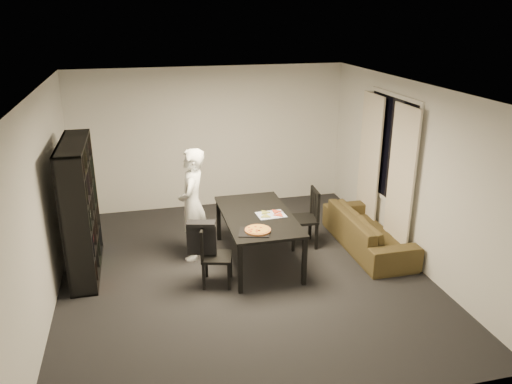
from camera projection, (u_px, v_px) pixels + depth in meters
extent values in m
cube|color=black|center=(243.00, 272.00, 7.12)|extent=(5.00, 5.50, 0.01)
cube|color=white|center=(241.00, 89.00, 6.22)|extent=(5.00, 5.50, 0.01)
cube|color=silver|center=(211.00, 138.00, 9.18)|extent=(5.00, 0.01, 2.60)
cube|color=silver|center=(312.00, 294.00, 4.16)|extent=(5.00, 0.01, 2.60)
cube|color=silver|center=(43.00, 203.00, 6.12)|extent=(0.01, 5.50, 2.60)
cube|color=silver|center=(411.00, 173.00, 7.23)|extent=(0.01, 5.50, 2.60)
cube|color=black|center=(391.00, 149.00, 7.70)|extent=(0.02, 1.40, 1.60)
cube|color=white|center=(391.00, 149.00, 7.70)|extent=(0.03, 1.52, 1.72)
cube|color=beige|center=(401.00, 182.00, 7.33)|extent=(0.03, 0.70, 2.25)
cube|color=beige|center=(369.00, 162.00, 8.28)|extent=(0.03, 0.70, 2.25)
cube|color=black|center=(81.00, 209.00, 6.86)|extent=(0.35, 1.50, 1.90)
cube|color=black|center=(258.00, 216.00, 7.23)|extent=(0.98, 1.77, 0.04)
cube|color=black|center=(240.00, 269.00, 6.50)|extent=(0.06, 0.06, 0.70)
cube|color=black|center=(304.00, 262.00, 6.70)|extent=(0.06, 0.06, 0.70)
cube|color=black|center=(219.00, 220.00, 8.02)|extent=(0.06, 0.06, 0.70)
cube|color=black|center=(271.00, 215.00, 8.22)|extent=(0.06, 0.06, 0.70)
cube|color=black|center=(217.00, 257.00, 6.71)|extent=(0.48, 0.48, 0.04)
cube|color=black|center=(203.00, 241.00, 6.63)|extent=(0.13, 0.39, 0.42)
cube|color=black|center=(203.00, 228.00, 6.57)|extent=(0.12, 0.37, 0.05)
cube|color=black|center=(229.00, 277.00, 6.62)|extent=(0.04, 0.04, 0.38)
cube|color=black|center=(230.00, 265.00, 6.94)|extent=(0.04, 0.04, 0.38)
cube|color=black|center=(204.00, 277.00, 6.63)|extent=(0.04, 0.04, 0.38)
cube|color=black|center=(206.00, 265.00, 6.94)|extent=(0.04, 0.04, 0.38)
cube|color=black|center=(302.00, 219.00, 7.80)|extent=(0.46, 0.46, 0.04)
cube|color=black|center=(315.00, 204.00, 7.75)|extent=(0.07, 0.43, 0.46)
cube|color=black|center=(316.00, 191.00, 7.68)|extent=(0.06, 0.41, 0.05)
cube|color=black|center=(288.00, 229.00, 8.03)|extent=(0.04, 0.04, 0.42)
cube|color=black|center=(293.00, 239.00, 7.68)|extent=(0.04, 0.04, 0.42)
cube|color=black|center=(310.00, 227.00, 8.09)|extent=(0.04, 0.04, 0.42)
cube|color=black|center=(316.00, 237.00, 7.74)|extent=(0.04, 0.04, 0.42)
cube|color=black|center=(202.00, 240.00, 6.62)|extent=(0.40, 0.17, 0.42)
cube|color=black|center=(201.00, 224.00, 6.54)|extent=(0.40, 0.25, 0.05)
imported|color=white|center=(192.00, 205.00, 7.30)|extent=(0.56, 0.70, 1.69)
cube|color=black|center=(254.00, 232.00, 6.64)|extent=(0.47, 0.42, 0.01)
cylinder|color=#AB6231|center=(258.00, 230.00, 6.66)|extent=(0.35, 0.35, 0.02)
cylinder|color=gold|center=(258.00, 229.00, 6.66)|extent=(0.31, 0.31, 0.01)
cube|color=white|center=(271.00, 215.00, 7.21)|extent=(0.42, 0.32, 0.01)
imported|color=#41351A|center=(368.00, 230.00, 7.79)|extent=(0.77, 1.96, 0.57)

